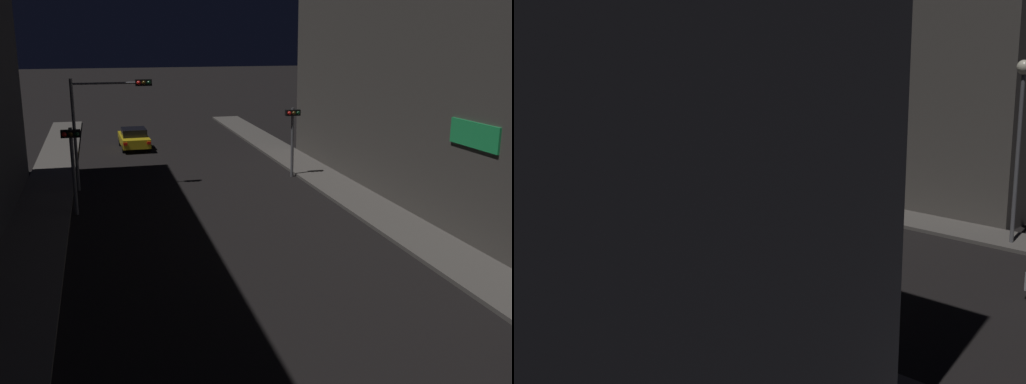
# 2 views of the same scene
# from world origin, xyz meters

# --- Properties ---
(sidewalk_right) EXTENTS (2.38, 58.87, 0.15)m
(sidewalk_right) POSITION_xyz_m (7.05, 27.44, 0.07)
(sidewalk_right) COLOR #5B5651
(sidewalk_right) RESTS_ON ground_plane
(traffic_light_right_kerb) EXTENTS (0.80, 0.41, 3.75)m
(traffic_light_right_kerb) POSITION_xyz_m (5.61, 32.51, 2.69)
(traffic_light_right_kerb) COLOR slate
(traffic_light_right_kerb) RESTS_ON ground_plane
(sign_pole_left) EXTENTS (0.58, 0.10, 4.27)m
(sign_pole_left) POSITION_xyz_m (-6.76, 11.76, 2.73)
(sign_pole_left) COLOR slate
(sign_pole_left) RESTS_ON sidewalk_left
(street_lamp_near_block) EXTENTS (0.55, 0.55, 7.07)m
(street_lamp_near_block) POSITION_xyz_m (6.66, 10.95, 5.18)
(street_lamp_near_block) COLOR slate
(street_lamp_near_block) RESTS_ON sidewalk_right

